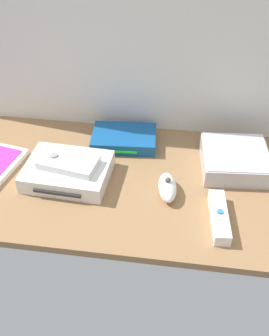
# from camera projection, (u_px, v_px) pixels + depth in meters

# --- Properties ---
(ground_plane) EXTENTS (1.00, 0.48, 0.02)m
(ground_plane) POSITION_uv_depth(u_px,v_px,m) (134.00, 183.00, 1.02)
(ground_plane) COLOR #936D47
(ground_plane) RESTS_ON ground
(back_wall) EXTENTS (1.10, 0.01, 0.64)m
(back_wall) POSITION_uv_depth(u_px,v_px,m) (148.00, 21.00, 0.99)
(back_wall) COLOR white
(back_wall) RESTS_ON ground
(game_console) EXTENTS (0.22, 0.17, 0.04)m
(game_console) POSITION_uv_depth(u_px,v_px,m) (68.00, 171.00, 1.00)
(game_console) COLOR white
(game_console) RESTS_ON ground_plane
(mini_computer) EXTENTS (0.18, 0.18, 0.05)m
(mini_computer) POSITION_uv_depth(u_px,v_px,m) (235.00, 159.00, 1.03)
(mini_computer) COLOR silver
(mini_computer) RESTS_ON ground_plane
(network_router) EXTENTS (0.19, 0.13, 0.03)m
(network_router) POSITION_uv_depth(u_px,v_px,m) (124.00, 139.00, 1.12)
(network_router) COLOR #145193
(network_router) RESTS_ON ground_plane
(remote_wand) EXTENTS (0.05, 0.15, 0.03)m
(remote_wand) POSITION_uv_depth(u_px,v_px,m) (219.00, 217.00, 0.89)
(remote_wand) COLOR white
(remote_wand) RESTS_ON ground_plane
(remote_nunchuk) EXTENTS (0.06, 0.11, 0.05)m
(remote_nunchuk) POSITION_uv_depth(u_px,v_px,m) (167.00, 187.00, 0.96)
(remote_nunchuk) COLOR white
(remote_nunchuk) RESTS_ON ground_plane
(remote_classic_pad) EXTENTS (0.16, 0.10, 0.02)m
(remote_classic_pad) POSITION_uv_depth(u_px,v_px,m) (69.00, 162.00, 0.98)
(remote_classic_pad) COLOR white
(remote_classic_pad) RESTS_ON game_console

